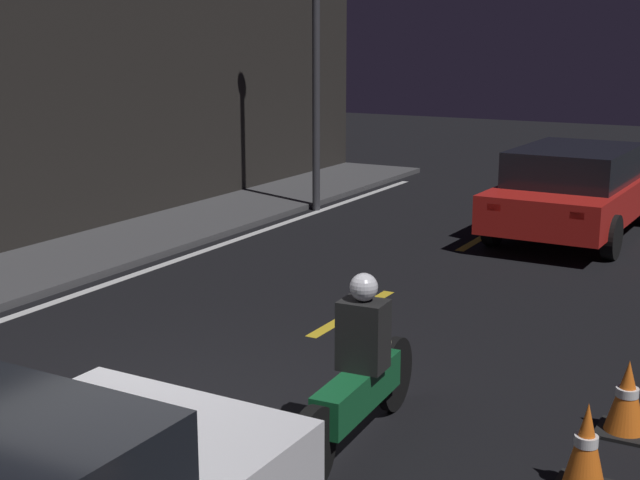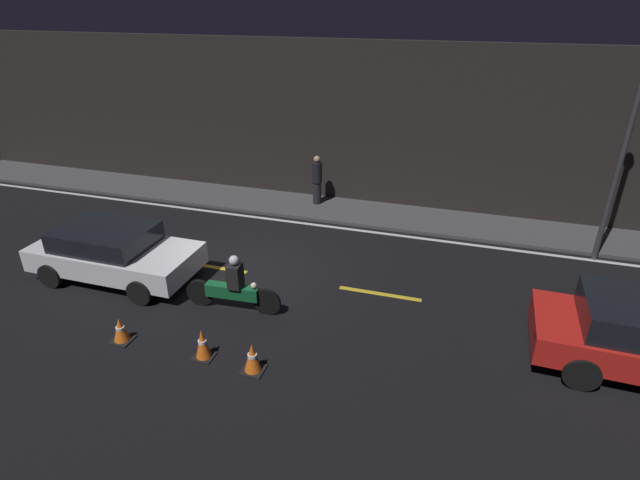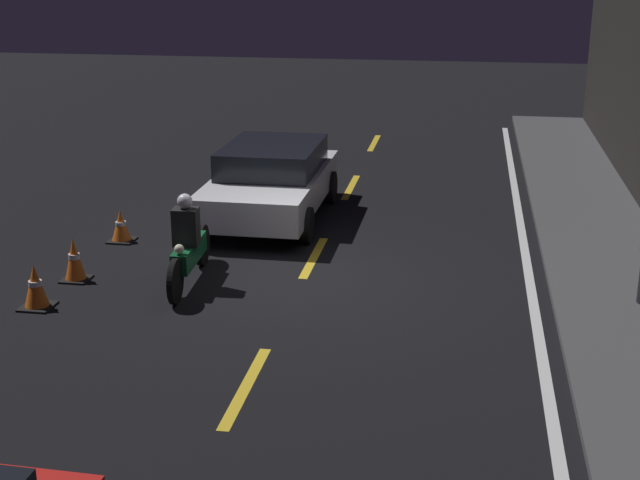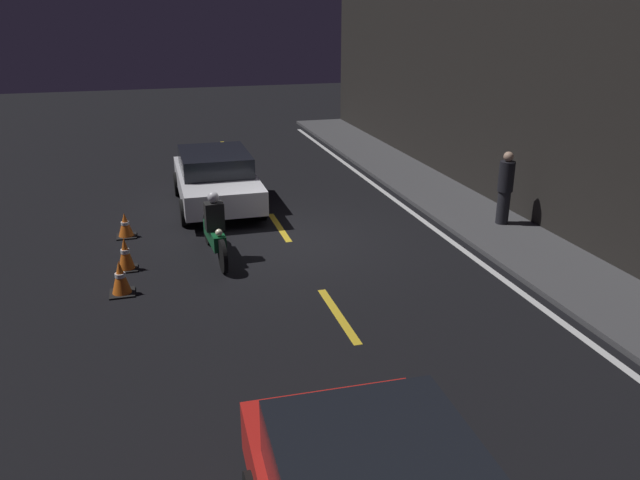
# 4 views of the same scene
# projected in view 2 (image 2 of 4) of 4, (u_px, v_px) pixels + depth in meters

# --- Properties ---
(ground_plane) EXTENTS (56.00, 56.00, 0.00)m
(ground_plane) POSITION_uv_depth(u_px,v_px,m) (247.00, 272.00, 12.93)
(ground_plane) COLOR black
(raised_curb) EXTENTS (28.00, 1.98, 0.10)m
(raised_curb) POSITION_uv_depth(u_px,v_px,m) (304.00, 206.00, 16.85)
(raised_curb) COLOR #424244
(raised_curb) RESTS_ON ground
(building_front) EXTENTS (28.00, 0.30, 5.26)m
(building_front) POSITION_uv_depth(u_px,v_px,m) (313.00, 122.00, 16.68)
(building_front) COLOR black
(building_front) RESTS_ON ground
(lane_dash_b) EXTENTS (2.00, 0.14, 0.01)m
(lane_dash_b) POSITION_uv_depth(u_px,v_px,m) (72.00, 244.00, 14.38)
(lane_dash_b) COLOR gold
(lane_dash_b) RESTS_ON ground
(lane_dash_c) EXTENTS (2.00, 0.14, 0.01)m
(lane_dash_c) POSITION_uv_depth(u_px,v_px,m) (212.00, 267.00, 13.20)
(lane_dash_c) COLOR gold
(lane_dash_c) RESTS_ON ground
(lane_dash_d) EXTENTS (2.00, 0.14, 0.01)m
(lane_dash_d) POSITION_uv_depth(u_px,v_px,m) (380.00, 294.00, 12.01)
(lane_dash_d) COLOR gold
(lane_dash_d) RESTS_ON ground
(lane_dash_e) EXTENTS (2.00, 0.14, 0.01)m
(lane_dash_e) POSITION_uv_depth(u_px,v_px,m) (584.00, 327.00, 10.83)
(lane_dash_e) COLOR gold
(lane_dash_e) RESTS_ON ground
(lane_solid_kerb) EXTENTS (25.20, 0.14, 0.01)m
(lane_solid_kerb) POSITION_uv_depth(u_px,v_px,m) (291.00, 222.00, 15.81)
(lane_solid_kerb) COLOR silver
(lane_solid_kerb) RESTS_ON ground
(sedan_white) EXTENTS (4.12, 2.00, 1.35)m
(sedan_white) POSITION_uv_depth(u_px,v_px,m) (113.00, 251.00, 12.44)
(sedan_white) COLOR silver
(sedan_white) RESTS_ON ground
(motorcycle) EXTENTS (2.26, 0.38, 1.39)m
(motorcycle) POSITION_uv_depth(u_px,v_px,m) (232.00, 288.00, 11.19)
(motorcycle) COLOR black
(motorcycle) RESTS_ON ground
(traffic_cone_near) EXTENTS (0.42, 0.42, 0.55)m
(traffic_cone_near) POSITION_uv_depth(u_px,v_px,m) (120.00, 330.00, 10.28)
(traffic_cone_near) COLOR black
(traffic_cone_near) RESTS_ON ground
(traffic_cone_mid) EXTENTS (0.40, 0.40, 0.66)m
(traffic_cone_mid) POSITION_uv_depth(u_px,v_px,m) (203.00, 344.00, 9.78)
(traffic_cone_mid) COLOR black
(traffic_cone_mid) RESTS_ON ground
(traffic_cone_far) EXTENTS (0.43, 0.43, 0.63)m
(traffic_cone_far) POSITION_uv_depth(u_px,v_px,m) (252.00, 358.00, 9.43)
(traffic_cone_far) COLOR black
(traffic_cone_far) RESTS_ON ground
(pedestrian) EXTENTS (0.34, 0.34, 1.65)m
(pedestrian) POSITION_uv_depth(u_px,v_px,m) (317.00, 180.00, 16.59)
(pedestrian) COLOR black
(pedestrian) RESTS_ON raised_curb
(street_lamp) EXTENTS (0.28, 0.28, 5.76)m
(street_lamp) POSITION_uv_depth(u_px,v_px,m) (626.00, 142.00, 12.16)
(street_lamp) COLOR #333338
(street_lamp) RESTS_ON ground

